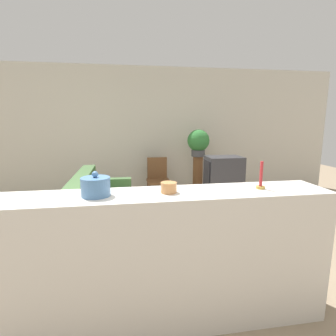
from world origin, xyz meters
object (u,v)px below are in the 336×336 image
(couch, at_px, (101,214))
(wooden_chair, at_px, (158,178))
(television, at_px, (223,173))
(decorative_bowl, at_px, (96,187))
(potted_plant, at_px, (198,142))

(couch, relative_size, wooden_chair, 2.25)
(wooden_chair, bearing_deg, television, -38.57)
(television, distance_m, decorative_bowl, 3.03)
(wooden_chair, height_order, decorative_bowl, decorative_bowl)
(wooden_chair, bearing_deg, decorative_bowl, -104.76)
(potted_plant, bearing_deg, couch, -141.29)
(television, relative_size, wooden_chair, 0.70)
(potted_plant, height_order, decorative_bowl, potted_plant)
(couch, distance_m, television, 2.15)
(couch, height_order, potted_plant, potted_plant)
(potted_plant, bearing_deg, decorative_bowl, -117.42)
(wooden_chair, bearing_deg, couch, -124.56)
(wooden_chair, xyz_separation_m, potted_plant, (0.82, 0.02, 0.70))
(television, relative_size, decorative_bowl, 3.00)
(couch, distance_m, wooden_chair, 1.74)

